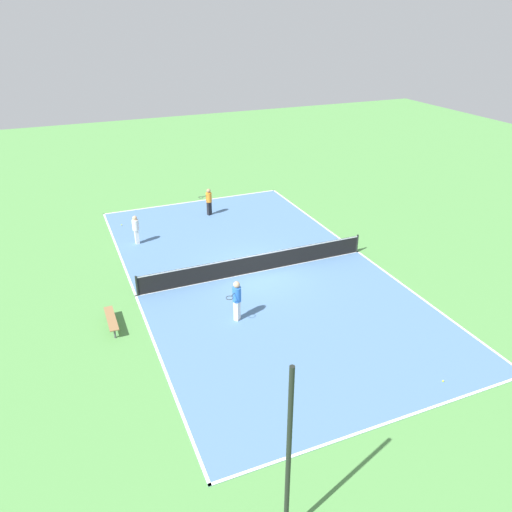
{
  "coord_description": "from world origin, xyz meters",
  "views": [
    {
      "loc": [
        8.36,
        19.97,
        11.73
      ],
      "look_at": [
        0.0,
        0.0,
        0.9
      ],
      "focal_mm": 35.0,
      "sensor_mm": 36.0,
      "label": 1
    }
  ],
  "objects": [
    {
      "name": "player_near_blue",
      "position": [
        2.35,
        3.56,
        1.08
      ],
      "size": [
        0.92,
        0.87,
        1.81
      ],
      "rotation": [
        0.0,
        0.0,
        0.73
      ],
      "color": "white",
      "rests_on": "court_surface"
    },
    {
      "name": "tennis_ball_far_baseline",
      "position": [
        5.17,
        -8.52,
        0.06
      ],
      "size": [
        0.07,
        0.07,
        0.07
      ],
      "primitive_type": "sphere",
      "color": "#CCE033",
      "rests_on": "court_surface"
    },
    {
      "name": "player_center_orange",
      "position": [
        -0.22,
        -8.12,
        1.0
      ],
      "size": [
        0.99,
        0.62,
        1.7
      ],
      "rotation": [
        0.0,
        0.0,
        0.34
      ],
      "color": "black",
      "rests_on": "court_surface"
    },
    {
      "name": "fence_post_back_right",
      "position": [
        4.61,
        12.89,
        2.63
      ],
      "size": [
        0.12,
        0.12,
        5.25
      ],
      "color": "black",
      "rests_on": "ground_plane"
    },
    {
      "name": "bench",
      "position": [
        7.24,
        2.08,
        0.39
      ],
      "size": [
        0.36,
        1.89,
        0.45
      ],
      "rotation": [
        0.0,
        0.0,
        1.57
      ],
      "color": "olive",
      "rests_on": "ground_plane"
    },
    {
      "name": "player_near_white",
      "position": [
        4.76,
        -5.59,
        0.95
      ],
      "size": [
        0.38,
        0.38,
        1.64
      ],
      "rotation": [
        0.0,
        0.0,
        1.62
      ],
      "color": "white",
      "rests_on": "court_surface"
    },
    {
      "name": "tennis_ball_midcourt",
      "position": [
        -2.91,
        9.96,
        0.06
      ],
      "size": [
        0.07,
        0.07,
        0.07
      ],
      "primitive_type": "sphere",
      "color": "#CCE033",
      "rests_on": "court_surface"
    },
    {
      "name": "tennis_net",
      "position": [
        0.0,
        0.0,
        0.53
      ],
      "size": [
        11.71,
        0.1,
        1.0
      ],
      "color": "black",
      "rests_on": "court_surface"
    },
    {
      "name": "court_surface",
      "position": [
        0.0,
        0.0,
        0.01
      ],
      "size": [
        11.91,
        21.71,
        0.02
      ],
      "color": "#4C729E",
      "rests_on": "ground_plane"
    },
    {
      "name": "ground_plane",
      "position": [
        0.0,
        0.0,
        0.0
      ],
      "size": [
        80.0,
        80.0,
        0.0
      ],
      "primitive_type": "plane",
      "color": "#518E47"
    }
  ]
}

